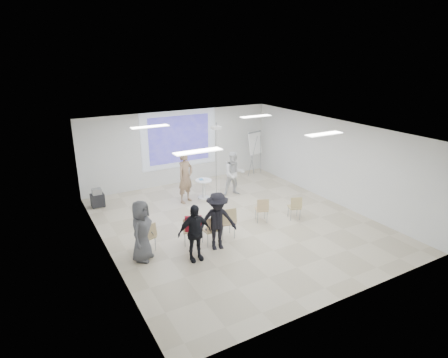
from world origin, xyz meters
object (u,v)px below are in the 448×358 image
player_right (234,171)px  laptop (210,228)px  chair_right_far (295,206)px  audience_left (194,229)px  audience_outer (141,227)px  av_cart (97,199)px  chair_right_inner (262,208)px  audience_mid (217,218)px  chair_left_mid (190,229)px  chair_left_inner (211,228)px  chair_far_left (148,235)px  player_left (185,174)px  flipchart_easel (255,143)px  chair_center (227,220)px  pedestal_table (204,188)px

player_right → laptop: (-2.56, -2.96, -0.46)m
player_right → chair_right_far: player_right is taller
audience_left → audience_outer: 1.37m
laptop → av_cart: size_ratio=0.48×
chair_right_inner → av_cart: bearing=160.4°
audience_mid → chair_right_inner: bearing=34.6°
chair_left_mid → chair_left_inner: 0.59m
laptop → chair_left_mid: bearing=-18.7°
chair_far_left → chair_right_inner: size_ratio=1.04×
player_left → chair_far_left: bearing=-155.0°
chair_right_far → audience_left: audience_left is taller
player_right → chair_left_inner: (-2.56, -3.06, -0.41)m
chair_right_far → flipchart_easel: flipchart_easel is taller
laptop → flipchart_easel: size_ratio=0.17×
audience_left → av_cart: 5.14m
chair_far_left → audience_mid: (1.73, -0.76, 0.44)m
player_right → audience_outer: size_ratio=1.00×
chair_center → audience_left: audience_left is taller
player_right → audience_mid: audience_mid is taller
chair_left_mid → av_cart: 4.46m
chair_far_left → chair_right_inner: 3.78m
player_right → chair_right_far: (0.59, -2.89, -0.46)m
player_right → flipchart_easel: 2.67m
laptop → audience_mid: 0.59m
chair_far_left → player_right: bearing=13.0°
chair_center → audience_outer: bearing=-173.2°
pedestal_table → chair_left_mid: bearing=-122.4°
audience_mid → flipchart_easel: 6.76m
chair_far_left → chair_left_inner: (1.68, -0.50, 0.02)m
player_left → chair_far_left: (-2.36, -2.81, -0.57)m
player_left → av_cart: (-2.91, 1.09, -0.77)m
chair_right_far → audience_outer: 5.10m
pedestal_table → audience_left: 4.35m
player_right → chair_left_inner: player_right is taller
flipchart_easel → av_cart: bearing=170.0°
player_right → av_cart: bearing=180.0°
audience_outer → player_left: bearing=3.6°
chair_right_far → av_cart: (-5.38, 4.22, -0.17)m
player_right → chair_far_left: bearing=-133.3°
chair_left_inner → audience_left: bearing=-146.3°
chair_right_inner → audience_outer: audience_outer is taller
audience_outer → flipchart_easel: size_ratio=0.95×
player_left → chair_center: 3.22m
chair_far_left → laptop: (1.68, -0.40, -0.03)m
player_right → chair_far_left: player_right is taller
pedestal_table → audience_mid: bearing=-110.6°
av_cart → flipchart_easel: bearing=2.7°
av_cart → player_right: bearing=-15.6°
chair_center → audience_mid: (-0.54, -0.39, 0.36)m
chair_right_far → audience_left: bearing=-148.4°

